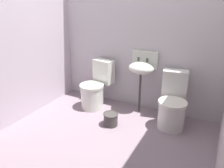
{
  "coord_description": "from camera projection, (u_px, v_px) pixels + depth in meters",
  "views": [
    {
      "loc": [
        1.25,
        -2.08,
        1.76
      ],
      "look_at": [
        0.0,
        0.29,
        0.7
      ],
      "focal_mm": 34.92,
      "sensor_mm": 36.0,
      "label": 1
    }
  ],
  "objects": [
    {
      "name": "bucket",
      "position": [
        111.0,
        119.0,
        3.21
      ],
      "size": [
        0.23,
        0.23,
        0.19
      ],
      "color": "#3F3C3A",
      "rests_on": "ground"
    },
    {
      "name": "ground_plane",
      "position": [
        102.0,
        142.0,
        2.92
      ],
      "size": [
        3.16,
        2.73,
        0.08
      ],
      "primitive_type": "cube",
      "color": "gray"
    },
    {
      "name": "toilet_left",
      "position": [
        96.0,
        89.0,
        3.72
      ],
      "size": [
        0.49,
        0.65,
        0.78
      ],
      "rotation": [
        0.0,
        0.0,
        2.94
      ],
      "color": "silver",
      "rests_on": "ground"
    },
    {
      "name": "toilet_right",
      "position": [
        172.0,
        105.0,
        3.15
      ],
      "size": [
        0.49,
        0.65,
        0.78
      ],
      "rotation": [
        0.0,
        0.0,
        3.34
      ],
      "color": "silver",
      "rests_on": "ground"
    },
    {
      "name": "sink",
      "position": [
        142.0,
        67.0,
        3.39
      ],
      "size": [
        0.42,
        0.35,
        0.99
      ],
      "color": "#3F3C3A",
      "rests_on": "ground"
    },
    {
      "name": "wall_back",
      "position": [
        139.0,
        33.0,
        3.44
      ],
      "size": [
        3.16,
        0.1,
        2.5
      ],
      "primitive_type": "cube",
      "color": "#BCB5BC",
      "rests_on": "ground"
    },
    {
      "name": "wall_left",
      "position": [
        19.0,
        36.0,
        3.15
      ],
      "size": [
        0.1,
        2.53,
        2.5
      ],
      "primitive_type": "cube",
      "color": "#C0AFBF",
      "rests_on": "ground"
    }
  ]
}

